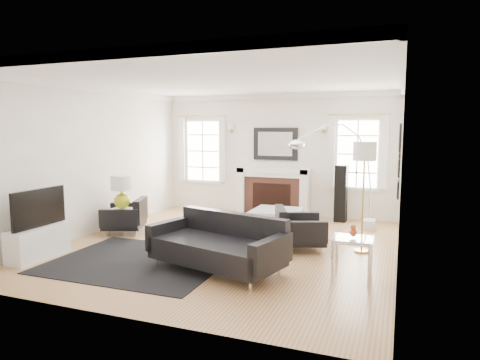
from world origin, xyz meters
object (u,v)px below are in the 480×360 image
at_px(gourd_lamp, 122,190).
at_px(fireplace, 273,192).
at_px(sofa, 219,246).
at_px(armchair_left, 127,217).
at_px(coffee_table, 276,211).
at_px(arc_floor_lamp, 335,172).
at_px(armchair_right, 297,230).

bearing_deg(gourd_lamp, fireplace, 50.83).
distance_m(sofa, armchair_left, 2.87).
distance_m(fireplace, armchair_left, 3.40).
xyz_separation_m(sofa, gourd_lamp, (-2.58, 1.28, 0.50)).
height_order(armchair_left, coffee_table, armchair_left).
xyz_separation_m(fireplace, sofa, (0.38, -3.98, -0.19)).
bearing_deg(armchair_left, fireplace, 50.75).
xyz_separation_m(armchair_left, arc_floor_lamp, (3.72, 1.46, 0.86)).
distance_m(armchair_right, arc_floor_lamp, 1.68).
relative_size(armchair_left, arc_floor_lamp, 0.47).
bearing_deg(arc_floor_lamp, gourd_lamp, -157.91).
height_order(sofa, coffee_table, sofa).
height_order(fireplace, coffee_table, fireplace).
height_order(fireplace, armchair_left, fireplace).
bearing_deg(gourd_lamp, armchair_left, 53.71).
distance_m(armchair_right, coffee_table, 1.34).
xyz_separation_m(armchair_right, coffee_table, (-0.68, 1.15, 0.06)).
relative_size(sofa, coffee_table, 2.29).
height_order(sofa, gourd_lamp, gourd_lamp).
distance_m(sofa, armchair_right, 1.63).
relative_size(fireplace, arc_floor_lamp, 0.79).
xyz_separation_m(sofa, arc_floor_lamp, (1.19, 2.81, 0.82)).
xyz_separation_m(sofa, armchair_right, (0.79, 1.42, -0.03)).
xyz_separation_m(fireplace, armchair_left, (-2.15, -2.63, -0.23)).
relative_size(coffee_table, arc_floor_lamp, 0.43).
bearing_deg(fireplace, armchair_right, -65.41).
bearing_deg(arc_floor_lamp, coffee_table, -167.40).
relative_size(coffee_table, gourd_lamp, 1.45).
bearing_deg(fireplace, armchair_left, -129.25).
height_order(armchair_left, arc_floor_lamp, arc_floor_lamp).
bearing_deg(sofa, armchair_left, 151.79).
xyz_separation_m(coffee_table, arc_floor_lamp, (1.08, 0.24, 0.79)).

